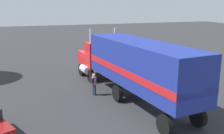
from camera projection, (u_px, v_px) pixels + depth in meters
name	position (u px, v px, depth m)	size (l,w,h in m)	color
ground_plane	(94.00, 78.00, 23.42)	(120.00, 120.00, 0.00)	#2D2D30
lane_stripe_near	(140.00, 81.00, 22.38)	(4.40, 0.16, 0.01)	silver
lane_stripe_mid	(173.00, 81.00, 22.46)	(4.40, 0.16, 0.01)	silver
lane_stripe_far	(188.00, 73.00, 24.92)	(4.40, 0.16, 0.01)	silver
semi_truck	(131.00, 63.00, 17.80)	(14.36, 4.37, 4.50)	red
person_bystander	(94.00, 83.00, 18.77)	(0.42, 0.48, 1.63)	#2D3347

